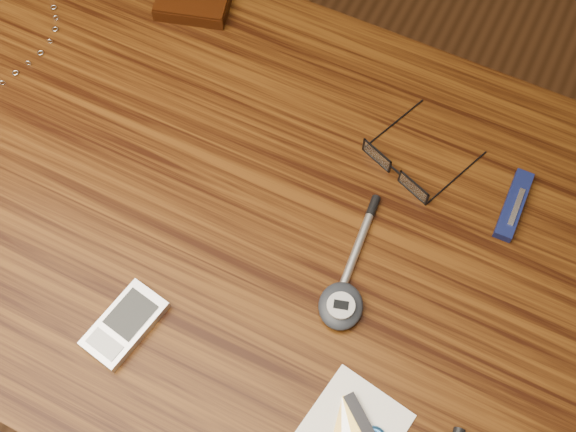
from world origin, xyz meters
The scene contains 7 objects.
ground centered at (0.00, 0.00, 0.00)m, with size 3.80×3.80×0.00m, color #472814.
desk centered at (0.00, 0.00, 0.65)m, with size 1.00×0.70×0.75m.
eyeglasses centered at (0.17, 0.13, 0.76)m, with size 0.15×0.15×0.03m.
pda_phone centered at (-0.04, -0.20, 0.76)m, with size 0.07×0.11×0.01m.
pedometer centered at (0.18, -0.07, 0.76)m, with size 0.07×0.07×0.02m.
pocket_knife centered at (0.32, 0.15, 0.76)m, with size 0.03×0.10×0.01m.
silver_pen centered at (0.16, 0.03, 0.76)m, with size 0.02×0.13×0.01m.
Camera 1 is at (0.25, -0.35, 1.55)m, focal length 45.00 mm.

